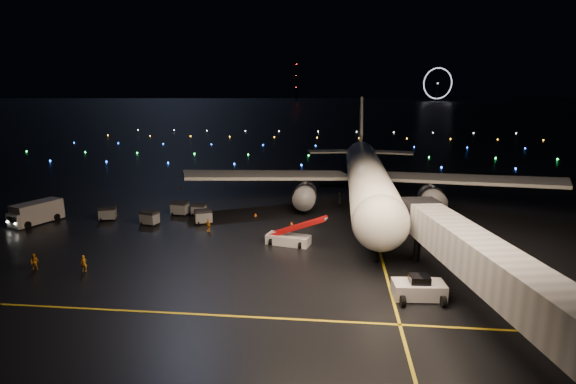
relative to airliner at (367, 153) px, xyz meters
name	(u,v)px	position (x,y,z in m)	size (l,w,h in m)	color
ground	(326,114)	(-11.70, 273.04, -7.90)	(2000.00, 2000.00, 0.00)	black
lane_centre	(373,226)	(0.30, -11.96, -7.89)	(0.25, 80.00, 0.02)	yellow
lane_cross	(180,313)	(-16.70, -36.96, -7.89)	(60.00, 0.25, 0.02)	yellow
airliner	(367,153)	(0.00, 0.00, 0.00)	(55.78, 52.99, 15.80)	silver
pushback_tug	(419,287)	(2.45, -32.29, -6.88)	(4.28, 2.24, 2.04)	silver
belt_loader	(288,229)	(-9.88, -19.85, -6.15)	(7.25, 1.98, 3.51)	silver
service_truck	(38,212)	(-43.75, -14.73, -6.48)	(2.45, 7.74, 2.85)	silver
crew_a	(84,263)	(-28.78, -29.67, -7.10)	(0.59, 0.39, 1.61)	orange
crew_b	(35,262)	(-33.67, -29.94, -7.05)	(0.83, 0.64, 1.70)	orange
crew_c	(208,225)	(-20.28, -16.13, -7.09)	(0.95, 0.40, 1.62)	orange
safety_cone_0	(292,223)	(-10.22, -12.23, -7.67)	(0.41, 0.41, 0.46)	#F95C0F
safety_cone_1	(309,204)	(-8.53, -2.09, -7.63)	(0.47, 0.47, 0.54)	#F95C0F
safety_cone_2	(256,214)	(-15.63, -8.65, -7.66)	(0.43, 0.43, 0.49)	#F95C0F
safety_cone_3	(181,187)	(-32.00, 7.78, -7.67)	(0.41, 0.41, 0.47)	#F95C0F
ferris_wheel	(438,85)	(158.30, 693.04, 18.10)	(50.00, 4.00, 52.00)	black
radio_mast	(296,81)	(-71.70, 713.04, 24.10)	(1.80, 1.80, 64.00)	black
taxiway_lights	(314,143)	(-11.70, 79.04, -7.72)	(164.00, 92.00, 0.36)	black
baggage_cart_0	(199,210)	(-23.60, -9.06, -7.11)	(1.87, 1.31, 1.59)	gray
baggage_cart_1	(203,217)	(-21.86, -12.79, -6.97)	(2.18, 1.53, 1.86)	gray
baggage_cart_2	(180,208)	(-26.31, -9.09, -6.96)	(2.23, 1.56, 1.89)	gray
baggage_cart_3	(150,218)	(-28.67, -14.10, -7.00)	(2.13, 1.49, 1.81)	gray
baggage_cart_4	(108,213)	(-35.23, -12.54, -7.01)	(2.10, 1.47, 1.78)	gray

